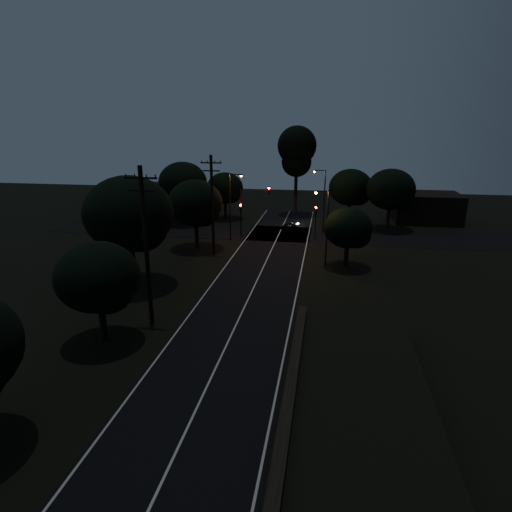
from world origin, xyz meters
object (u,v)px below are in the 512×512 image
(signal_left, at_px, (241,214))
(signal_right, at_px, (316,216))
(utility_pole_mid, at_px, (146,245))
(signal_mast, at_px, (254,202))
(tall_pine, at_px, (297,151))
(streetlight_c, at_px, (326,223))
(car, at_px, (289,225))
(utility_pole_far, at_px, (212,204))
(streetlight_a, at_px, (231,202))
(streetlight_b, at_px, (323,196))

(signal_left, xyz_separation_m, signal_right, (9.20, 0.00, 0.00))
(utility_pole_mid, height_order, signal_mast, utility_pole_mid)
(tall_pine, distance_m, streetlight_c, 25.99)
(utility_pole_mid, distance_m, signal_left, 25.19)
(streetlight_c, distance_m, car, 15.79)
(utility_pole_far, relative_size, signal_right, 2.56)
(streetlight_a, bearing_deg, streetlight_c, -35.69)
(utility_pole_mid, xyz_separation_m, streetlight_a, (0.69, 23.00, -1.10))
(tall_pine, bearing_deg, utility_pole_far, -106.93)
(car, bearing_deg, signal_mast, 67.00)
(signal_left, bearing_deg, streetlight_a, -109.59)
(streetlight_a, bearing_deg, signal_right, 11.34)
(signal_mast, relative_size, streetlight_b, 0.78)
(signal_right, bearing_deg, streetlight_a, -168.66)
(streetlight_a, height_order, car, streetlight_a)
(signal_right, bearing_deg, tall_pine, 103.49)
(utility_pole_mid, xyz_separation_m, signal_right, (10.60, 24.99, -2.90))
(streetlight_b, distance_m, streetlight_c, 14.01)
(car, bearing_deg, streetlight_b, -169.45)
(utility_pole_mid, bearing_deg, car, 76.58)
(utility_pole_far, distance_m, car, 15.23)
(utility_pole_far, bearing_deg, signal_left, 80.06)
(signal_left, relative_size, streetlight_a, 0.51)
(utility_pole_far, distance_m, streetlight_c, 12.05)
(streetlight_b, xyz_separation_m, streetlight_c, (0.52, -14.00, -0.29))
(utility_pole_mid, relative_size, streetlight_c, 1.47)
(streetlight_a, xyz_separation_m, streetlight_b, (10.61, 6.00, 0.00))
(streetlight_a, xyz_separation_m, car, (6.36, 6.56, -4.10))
(tall_pine, relative_size, streetlight_b, 1.66)
(signal_right, height_order, streetlight_c, streetlight_c)
(signal_mast, height_order, streetlight_a, streetlight_a)
(signal_right, height_order, streetlight_a, streetlight_a)
(streetlight_b, bearing_deg, tall_pine, 111.38)
(utility_pole_mid, distance_m, utility_pole_far, 17.00)
(streetlight_b, bearing_deg, utility_pole_far, -133.30)
(utility_pole_mid, bearing_deg, signal_left, 86.79)
(signal_mast, height_order, streetlight_b, streetlight_b)
(signal_left, height_order, streetlight_a, streetlight_a)
(streetlight_b, bearing_deg, signal_left, -157.95)
(car, bearing_deg, streetlight_c, 126.16)
(utility_pole_mid, distance_m, car, 30.83)
(signal_mast, bearing_deg, streetlight_b, 25.99)
(utility_pole_mid, height_order, streetlight_c, utility_pole_mid)
(utility_pole_far, height_order, streetlight_b, utility_pole_far)
(utility_pole_mid, bearing_deg, utility_pole_far, 90.00)
(utility_pole_far, bearing_deg, streetlight_b, 46.70)
(utility_pole_mid, relative_size, tall_pine, 0.83)
(signal_mast, relative_size, car, 2.01)
(utility_pole_mid, xyz_separation_m, utility_pole_far, (0.00, 17.00, -0.25))
(utility_pole_far, height_order, tall_pine, tall_pine)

